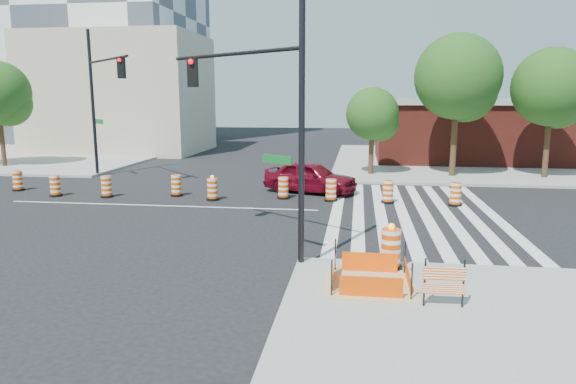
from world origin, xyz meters
name	(u,v)px	position (x,y,z in m)	size (l,w,h in m)	color
ground	(160,206)	(0.00, 0.00, 0.00)	(120.00, 120.00, 0.00)	black
sidewalk_ne	(487,161)	(18.00, 18.00, 0.07)	(22.00, 22.00, 0.15)	gray
sidewalk_nw	(35,154)	(-18.00, 18.00, 0.07)	(22.00, 22.00, 0.15)	gray
crosswalk_east	(413,213)	(10.95, 0.00, 0.01)	(6.75, 13.50, 0.01)	silver
lane_centerline	(160,206)	(0.00, 0.00, 0.01)	(14.00, 0.12, 0.01)	silver
excavation_pit	(370,282)	(9.00, -9.00, 0.22)	(2.20, 2.20, 0.90)	tan
brick_storefront	(489,131)	(18.00, 18.00, 2.32)	(16.50, 8.50, 4.60)	maroon
beige_midrise	(122,94)	(-12.00, 22.00, 5.00)	(14.00, 10.00, 10.00)	tan
red_coupe	(310,177)	(6.29, 4.08, 0.79)	(1.87, 4.66, 1.59)	#610818
signal_pole_se	(261,100)	(5.84, -6.50, 4.61)	(4.69, 3.42, 7.51)	black
signal_pole_nw	(101,89)	(-5.89, 6.67, 5.18)	(4.57, 4.68, 8.46)	black
pit_drum	(391,250)	(9.56, -7.72, 0.68)	(0.65, 0.65, 1.27)	black
barricade	(444,281)	(10.57, -10.10, 0.75)	(0.93, 0.07, 1.09)	#DF4C04
tree_north_c	(373,117)	(9.44, 10.11, 3.56)	(3.18, 3.12, 5.31)	#382314
tree_north_d	(458,82)	(14.21, 10.00, 5.59)	(4.90, 4.90, 8.33)	#382314
tree_north_e	(552,92)	(19.40, 10.09, 5.03)	(4.40, 4.40, 7.48)	#382314
median_drum_1	(18,181)	(-8.59, 2.59, 0.48)	(0.60, 0.60, 1.02)	black
median_drum_2	(55,186)	(-5.81, 1.44, 0.48)	(0.60, 0.60, 1.02)	black
median_drum_3	(107,187)	(-3.24, 1.53, 0.48)	(0.60, 0.60, 1.02)	black
median_drum_4	(176,186)	(-0.04, 2.28, 0.48)	(0.60, 0.60, 1.02)	black
median_drum_5	(213,190)	(1.98, 1.52, 0.49)	(0.60, 0.60, 1.18)	black
median_drum_6	(283,189)	(5.18, 2.34, 0.48)	(0.60, 0.60, 1.02)	black
median_drum_7	(331,191)	(7.43, 2.06, 0.48)	(0.60, 0.60, 1.02)	black
median_drum_8	(388,193)	(10.00, 1.97, 0.48)	(0.60, 0.60, 1.02)	black
median_drum_9	(455,195)	(12.91, 1.75, 0.48)	(0.60, 0.60, 1.02)	black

